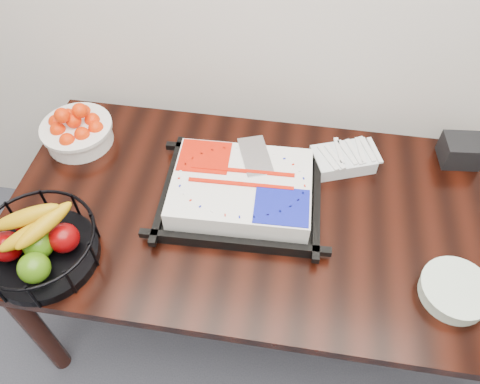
# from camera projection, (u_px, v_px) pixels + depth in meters

# --- Properties ---
(table) EXTENTS (1.80, 0.90, 0.75)m
(table) POSITION_uv_depth(u_px,v_px,m) (271.00, 227.00, 1.64)
(table) COLOR black
(table) RESTS_ON ground
(cake_tray) EXTENTS (0.54, 0.43, 0.11)m
(cake_tray) POSITION_uv_depth(u_px,v_px,m) (241.00, 191.00, 1.57)
(cake_tray) COLOR black
(cake_tray) RESTS_ON table
(tangerine_bowl) EXTENTS (0.26, 0.26, 0.17)m
(tangerine_bowl) POSITION_uv_depth(u_px,v_px,m) (76.00, 127.00, 1.73)
(tangerine_bowl) COLOR white
(tangerine_bowl) RESTS_ON table
(fruit_basket) EXTENTS (0.36, 0.36, 0.19)m
(fruit_basket) POSITION_uv_depth(u_px,v_px,m) (38.00, 244.00, 1.40)
(fruit_basket) COLOR black
(fruit_basket) RESTS_ON table
(plate_stack) EXTENTS (0.21, 0.21, 0.05)m
(plate_stack) POSITION_uv_depth(u_px,v_px,m) (455.00, 291.00, 1.36)
(plate_stack) COLOR white
(plate_stack) RESTS_ON table
(fork_bag) EXTENTS (0.25, 0.20, 0.06)m
(fork_bag) POSITION_uv_depth(u_px,v_px,m) (343.00, 159.00, 1.69)
(fork_bag) COLOR silver
(fork_bag) RESTS_ON table
(napkin_box) EXTENTS (0.14, 0.13, 0.10)m
(napkin_box) POSITION_uv_depth(u_px,v_px,m) (461.00, 151.00, 1.69)
(napkin_box) COLOR black
(napkin_box) RESTS_ON table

